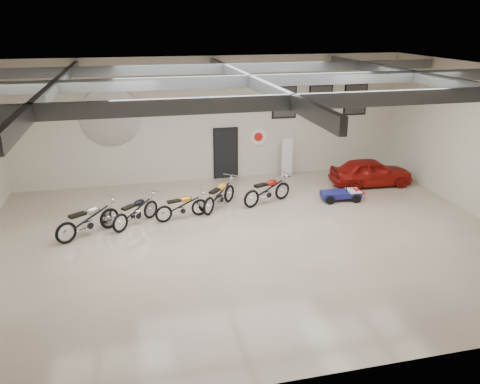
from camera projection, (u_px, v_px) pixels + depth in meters
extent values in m
cube|color=#BEA991|center=(249.00, 239.00, 14.34)|extent=(16.00, 12.00, 0.01)
cube|color=slate|center=(250.00, 72.00, 12.60)|extent=(16.00, 12.00, 0.01)
cube|color=beige|center=(213.00, 120.00, 18.94)|extent=(16.00, 0.02, 5.00)
cube|color=black|center=(226.00, 154.00, 19.51)|extent=(0.92, 0.08, 2.10)
imported|color=#9A120E|center=(371.00, 172.00, 18.79)|extent=(1.49, 3.32, 1.11)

